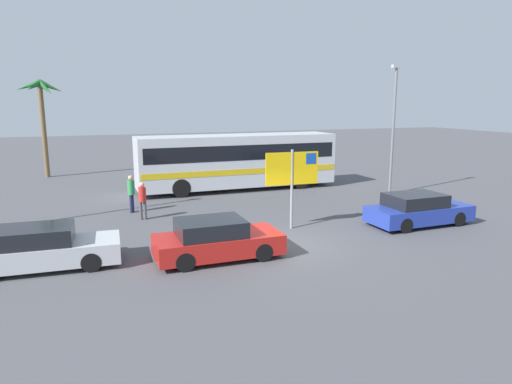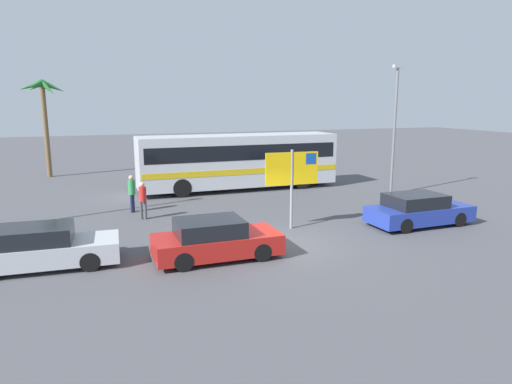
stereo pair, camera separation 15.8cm
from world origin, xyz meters
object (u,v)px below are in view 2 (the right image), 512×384
(ferry_sign, at_px, (293,172))
(car_red, at_px, (215,240))
(pedestrian_crossing_lot, at_px, (132,190))
(car_silver, at_px, (39,248))
(bus_front_coach, at_px, (238,159))
(pedestrian_near_sign, at_px, (143,198))
(car_blue, at_px, (418,210))

(ferry_sign, bearing_deg, car_red, -144.70)
(car_red, bearing_deg, ferry_sign, 31.81)
(pedestrian_crossing_lot, bearing_deg, car_silver, -90.10)
(bus_front_coach, distance_m, pedestrian_near_sign, 8.01)
(bus_front_coach, distance_m, pedestrian_crossing_lot, 7.39)
(car_red, bearing_deg, pedestrian_near_sign, 105.00)
(ferry_sign, relative_size, pedestrian_near_sign, 1.94)
(car_blue, bearing_deg, ferry_sign, 164.17)
(car_red, relative_size, pedestrian_near_sign, 2.49)
(pedestrian_crossing_lot, bearing_deg, car_red, -48.21)
(car_blue, bearing_deg, bus_front_coach, 113.21)
(car_silver, bearing_deg, pedestrian_near_sign, 56.42)
(car_silver, distance_m, pedestrian_near_sign, 6.19)
(pedestrian_near_sign, bearing_deg, car_silver, -17.53)
(bus_front_coach, bearing_deg, pedestrian_crossing_lot, -150.14)
(ferry_sign, distance_m, pedestrian_near_sign, 6.69)
(car_red, bearing_deg, pedestrian_crossing_lot, 104.37)
(ferry_sign, bearing_deg, pedestrian_near_sign, 150.31)
(car_silver, height_order, car_red, same)
(bus_front_coach, distance_m, car_red, 12.06)
(pedestrian_crossing_lot, bearing_deg, ferry_sign, -13.89)
(car_blue, height_order, pedestrian_crossing_lot, pedestrian_crossing_lot)
(bus_front_coach, xyz_separation_m, car_silver, (-9.74, -10.13, -1.15))
(ferry_sign, distance_m, pedestrian_crossing_lot, 7.83)
(bus_front_coach, height_order, pedestrian_near_sign, bus_front_coach)
(pedestrian_near_sign, relative_size, pedestrian_crossing_lot, 0.95)
(ferry_sign, distance_m, car_silver, 9.42)
(bus_front_coach, relative_size, pedestrian_crossing_lot, 6.61)
(bus_front_coach, distance_m, ferry_sign, 8.78)
(car_red, xyz_separation_m, pedestrian_crossing_lot, (-1.93, 7.50, 0.39))
(ferry_sign, bearing_deg, car_silver, -168.00)
(ferry_sign, height_order, car_blue, ferry_sign)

